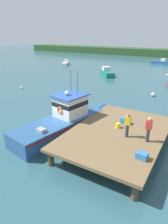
% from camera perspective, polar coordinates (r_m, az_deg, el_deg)
% --- Properties ---
extents(ground_plane, '(200.00, 200.00, 0.00)m').
position_cam_1_polar(ground_plane, '(16.70, -6.06, -5.20)').
color(ground_plane, '#2D5660').
extents(dock, '(6.00, 9.00, 1.20)m').
position_cam_1_polar(dock, '(14.10, 9.64, -5.85)').
color(dock, '#4C3D2D').
rests_on(dock, ground).
extents(main_fishing_boat, '(3.82, 9.97, 4.80)m').
position_cam_1_polar(main_fishing_boat, '(16.08, -5.44, -2.31)').
color(main_fishing_boat, '#285184').
rests_on(main_fishing_boat, ground).
extents(crate_single_by_cleat, '(0.64, 0.49, 0.45)m').
position_cam_1_polar(crate_single_by_cleat, '(15.19, 11.58, -2.43)').
color(crate_single_by_cleat, '#3370B2').
rests_on(crate_single_by_cleat, dock).
extents(crate_stack_mid_dock, '(0.63, 0.49, 0.36)m').
position_cam_1_polar(crate_stack_mid_dock, '(11.39, 16.17, -11.87)').
color(crate_stack_mid_dock, '#3370B2').
rests_on(crate_stack_mid_dock, dock).
extents(bait_bucket, '(0.32, 0.32, 0.34)m').
position_cam_1_polar(bait_bucket, '(14.45, 9.67, -3.82)').
color(bait_bucket, yellow).
rests_on(bait_bucket, dock).
extents(deckhand_by_the_boat, '(0.36, 0.22, 1.63)m').
position_cam_1_polar(deckhand_by_the_boat, '(12.83, 17.92, -4.63)').
color(deckhand_by_the_boat, '#383842').
rests_on(deckhand_by_the_boat, dock).
extents(deckhand_further_back, '(0.36, 0.22, 1.63)m').
position_cam_1_polar(deckhand_further_back, '(13.06, 12.29, -3.55)').
color(deckhand_further_back, '#383842').
rests_on(deckhand_further_back, dock).
extents(moored_boat_mid_harbor, '(5.55, 1.63, 1.40)m').
position_cam_1_polar(moored_boat_mid_harbor, '(56.49, 21.26, 13.10)').
color(moored_boat_mid_harbor, '#285184').
rests_on(moored_boat_mid_harbor, ground).
extents(moored_boat_far_left, '(4.87, 5.45, 1.55)m').
position_cam_1_polar(moored_boat_far_left, '(38.67, 6.45, 11.14)').
color(moored_boat_far_left, '#196B5B').
rests_on(moored_boat_far_left, ground).
extents(moored_boat_outer_mooring, '(2.77, 4.69, 1.20)m').
position_cam_1_polar(moored_boat_outer_mooring, '(51.85, -5.20, 13.71)').
color(moored_boat_outer_mooring, white).
rests_on(moored_boat_outer_mooring, ground).
extents(mooring_buoy_outer, '(0.50, 0.50, 0.50)m').
position_cam_1_polar(mooring_buoy_outer, '(26.85, 19.16, 4.76)').
color(mooring_buoy_outer, silver).
rests_on(mooring_buoy_outer, ground).
extents(mooring_buoy_channel_marker, '(0.40, 0.40, 0.40)m').
position_cam_1_polar(mooring_buoy_channel_marker, '(40.73, 22.70, 9.68)').
color(mooring_buoy_channel_marker, silver).
rests_on(mooring_buoy_channel_marker, ground).
extents(mooring_buoy_spare_mooring, '(0.33, 0.33, 0.33)m').
position_cam_1_polar(mooring_buoy_spare_mooring, '(30.25, -17.43, 6.61)').
color(mooring_buoy_spare_mooring, silver).
rests_on(mooring_buoy_spare_mooring, ground).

